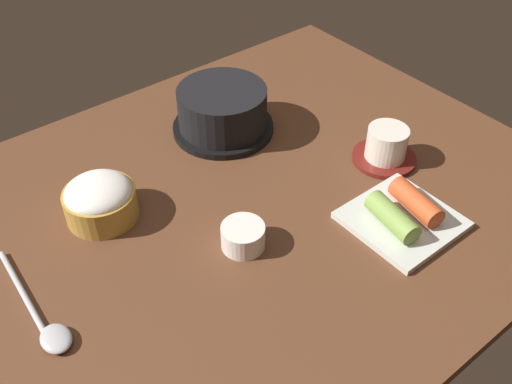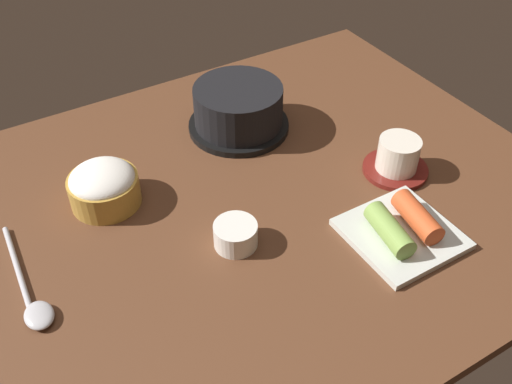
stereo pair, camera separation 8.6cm
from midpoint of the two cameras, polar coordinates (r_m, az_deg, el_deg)
dining_table at (r=88.82cm, az=0.99°, el=-1.76°), size 100.00×76.00×2.00cm
stone_pot at (r=101.19cm, az=0.71°, el=8.08°), size 17.60×17.60×8.14cm
rice_bowl at (r=88.24cm, az=-12.00°, el=0.48°), size 10.51×10.51×6.43cm
tea_cup_with_saucer at (r=96.05cm, az=16.15°, el=3.12°), size 10.44×10.44×6.11cm
banchan_cup_center at (r=80.87cm, az=1.03°, el=-4.28°), size 6.17×6.17×3.57cm
kimchi_plate at (r=85.86cm, az=16.87°, el=-3.61°), size 14.53×14.53×4.24cm
spoon at (r=78.95cm, az=-18.17°, el=-10.05°), size 3.60×20.24×1.35cm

